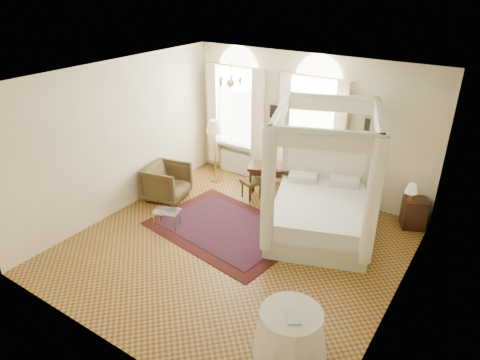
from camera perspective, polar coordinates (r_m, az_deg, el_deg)
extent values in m
plane|color=olive|center=(8.49, -0.70, -8.92)|extent=(6.00, 6.00, 0.00)
plane|color=#FFEBC2|center=(10.12, 8.93, 7.13)|extent=(6.00, 0.00, 6.00)
plane|color=#FFEBC2|center=(5.78, -18.02, -9.17)|extent=(6.00, 0.00, 6.00)
plane|color=#FFEBC2|center=(9.57, -15.83, 5.35)|extent=(0.00, 6.00, 6.00)
plane|color=#FFEBC2|center=(6.65, 21.20, -4.81)|extent=(0.00, 6.00, 6.00)
plane|color=white|center=(7.15, -0.84, 13.37)|extent=(6.00, 6.00, 0.00)
cube|color=white|center=(10.93, -0.21, 9.68)|extent=(1.10, 0.04, 1.90)
cylinder|color=white|center=(10.71, -0.22, 14.57)|extent=(1.10, 0.04, 1.10)
cube|color=white|center=(11.18, -0.46, 4.70)|extent=(1.32, 0.24, 0.08)
cube|color=beige|center=(11.25, -3.56, 8.77)|extent=(0.28, 0.14, 2.60)
cube|color=beige|center=(10.53, 2.33, 7.59)|extent=(0.28, 0.14, 2.60)
cube|color=white|center=(11.39, -0.39, 2.33)|extent=(1.00, 0.12, 0.58)
cube|color=white|center=(9.97, 9.96, 7.68)|extent=(1.10, 0.04, 1.90)
cylinder|color=white|center=(9.72, 10.40, 13.00)|extent=(1.10, 0.04, 1.10)
cube|color=white|center=(10.24, 9.33, 2.28)|extent=(1.32, 0.24, 0.08)
cube|color=beige|center=(10.18, 6.01, 6.81)|extent=(0.28, 0.14, 2.60)
cube|color=beige|center=(9.67, 13.04, 5.24)|extent=(0.28, 0.14, 2.60)
cube|color=white|center=(10.47, 9.18, -0.24)|extent=(1.00, 0.12, 0.58)
cylinder|color=gold|center=(8.65, -1.28, 14.21)|extent=(0.02, 0.02, 0.40)
sphere|color=gold|center=(8.70, -1.26, 12.80)|extent=(0.16, 0.16, 0.16)
sphere|color=beige|center=(8.57, -0.03, 13.07)|extent=(0.07, 0.07, 0.07)
sphere|color=beige|center=(8.78, 0.07, 13.39)|extent=(0.07, 0.07, 0.07)
sphere|color=beige|center=(8.90, -1.14, 13.55)|extent=(0.07, 0.07, 0.07)
sphere|color=beige|center=(8.81, -2.47, 13.41)|extent=(0.07, 0.07, 0.07)
sphere|color=beige|center=(8.60, -2.63, 13.09)|extent=(0.07, 0.07, 0.07)
sphere|color=beige|center=(8.47, -1.39, 12.92)|extent=(0.07, 0.07, 0.07)
cube|color=black|center=(10.40, 4.67, 9.02)|extent=(0.26, 0.03, 0.32)
cube|color=black|center=(9.52, 16.91, 7.03)|extent=(0.22, 0.03, 0.26)
cube|color=beige|center=(8.98, 10.38, -5.76)|extent=(2.59, 2.86, 0.40)
cube|color=silver|center=(8.80, 10.57, -3.78)|extent=(2.45, 2.72, 0.31)
cube|color=beige|center=(9.61, 11.26, 1.80)|extent=(1.82, 0.73, 1.34)
cube|color=beige|center=(9.55, 6.10, 3.82)|extent=(0.13, 0.13, 2.57)
cube|color=beige|center=(9.51, 16.71, 2.74)|extent=(0.13, 0.13, 2.57)
cube|color=beige|center=(7.55, 3.72, -2.30)|extent=(0.13, 0.13, 2.57)
cube|color=beige|center=(7.51, 17.14, -3.70)|extent=(0.13, 0.13, 2.57)
cube|color=beige|center=(9.08, 12.11, 10.81)|extent=(1.82, 0.73, 0.09)
cube|color=beige|center=(6.96, 11.24, 6.31)|extent=(1.82, 0.73, 0.09)
cube|color=beige|center=(8.09, 5.40, 9.43)|extent=(0.89, 2.24, 0.09)
cube|color=beige|center=(8.04, 18.08, 8.17)|extent=(0.89, 2.24, 0.09)
cube|color=beige|center=(9.12, 12.02, 9.86)|extent=(1.87, 0.72, 0.31)
cube|color=beige|center=(7.01, 11.13, 5.10)|extent=(1.87, 0.72, 0.31)
cube|color=beige|center=(8.13, 5.35, 8.37)|extent=(0.87, 2.29, 0.31)
cube|color=beige|center=(8.09, 17.92, 7.12)|extent=(0.87, 2.29, 0.31)
cylinder|color=beige|center=(7.50, 3.74, -1.55)|extent=(0.25, 0.25, 2.35)
cylinder|color=beige|center=(7.45, 17.26, -2.95)|extent=(0.25, 0.25, 2.35)
cube|color=#3B1E10|center=(9.67, 22.17, -4.12)|extent=(0.59, 0.57, 0.65)
cylinder|color=gold|center=(9.40, 21.76, -2.01)|extent=(0.11, 0.11, 0.18)
cone|color=beige|center=(9.33, 21.93, -1.04)|extent=(0.25, 0.25, 0.20)
cube|color=#3B1E10|center=(9.94, 4.41, 1.71)|extent=(1.24, 0.94, 0.07)
cube|color=#3B1E10|center=(9.98, 4.39, 1.19)|extent=(1.09, 0.79, 0.11)
cylinder|color=#3B1E10|center=(10.37, 1.86, 0.38)|extent=(0.06, 0.06, 0.77)
cylinder|color=#3B1E10|center=(10.26, 7.19, -0.12)|extent=(0.06, 0.06, 0.77)
cylinder|color=#3B1E10|center=(9.98, 1.40, -0.69)|extent=(0.06, 0.06, 0.77)
cylinder|color=#3B1E10|center=(9.87, 6.93, -1.21)|extent=(0.06, 0.06, 0.77)
imported|color=black|center=(9.78, 4.37, 1.60)|extent=(0.39, 0.31, 0.03)
cube|color=#4E4021|center=(10.07, 1.51, -0.20)|extent=(0.52, 0.52, 0.08)
cylinder|color=#3B1E10|center=(10.20, 0.30, -1.28)|extent=(0.04, 0.04, 0.38)
cylinder|color=#3B1E10|center=(9.98, 1.30, -1.93)|extent=(0.04, 0.04, 0.38)
cylinder|color=#3B1E10|center=(10.36, 1.67, -0.85)|extent=(0.04, 0.04, 0.38)
cylinder|color=#3B1E10|center=(10.15, 2.69, -1.48)|extent=(0.04, 0.04, 0.38)
imported|color=#493A1F|center=(10.19, -9.74, -0.27)|extent=(1.10, 1.08, 0.85)
cube|color=white|center=(9.09, -9.77, -4.13)|extent=(0.63, 0.53, 0.02)
cylinder|color=gold|center=(9.15, -11.40, -5.37)|extent=(0.02, 0.02, 0.36)
cylinder|color=gold|center=(8.98, -8.69, -5.79)|extent=(0.02, 0.02, 0.36)
cylinder|color=gold|center=(9.39, -10.63, -4.44)|extent=(0.02, 0.02, 0.36)
cylinder|color=gold|center=(9.22, -7.98, -4.83)|extent=(0.02, 0.02, 0.36)
cylinder|color=gold|center=(11.11, -3.26, 0.04)|extent=(0.29, 0.29, 0.03)
cylinder|color=gold|center=(10.83, -3.35, 3.37)|extent=(0.04, 0.04, 1.43)
cone|color=beige|center=(10.56, -3.46, 7.19)|extent=(0.42, 0.42, 0.30)
cube|color=#41130F|center=(9.06, -1.90, -6.46)|extent=(3.33, 2.61, 0.01)
cube|color=black|center=(9.06, -1.90, -6.43)|extent=(2.79, 2.07, 0.01)
cone|color=white|center=(6.33, 6.72, -19.67)|extent=(1.06, 1.06, 0.68)
cylinder|color=white|center=(6.08, 6.90, -17.28)|extent=(0.87, 0.87, 0.04)
imported|color=black|center=(5.97, 6.16, -17.78)|extent=(0.31, 0.33, 0.02)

